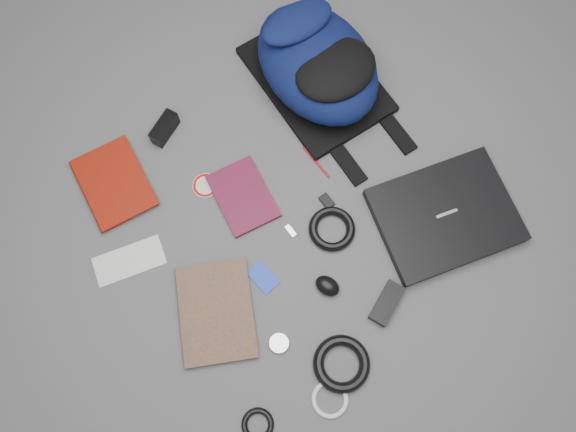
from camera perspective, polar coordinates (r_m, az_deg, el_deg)
ground at (r=1.68m, az=0.00°, el=-0.20°), size 4.00×4.00×0.00m
backpack at (r=1.78m, az=3.00°, el=15.23°), size 0.37×0.52×0.21m
laptop at (r=1.73m, az=15.66°, el=0.06°), size 0.47×0.40×0.04m
textbook_red at (r=1.79m, az=-19.93°, el=1.76°), size 0.22×0.28×0.03m
comic_book at (r=1.64m, az=-10.96°, el=-10.10°), size 0.31×0.35×0.02m
envelope at (r=1.71m, az=-15.83°, el=-4.41°), size 0.22×0.14×0.00m
dvd_case at (r=1.70m, az=-4.59°, el=2.02°), size 0.18×0.24×0.02m
compact_camera at (r=1.80m, az=-12.43°, el=8.69°), size 0.11×0.08×0.06m
sticker_disc at (r=1.73m, az=-8.39°, el=3.10°), size 0.10×0.10×0.00m
pen_teal at (r=1.70m, az=-3.14°, el=1.52°), size 0.01×0.13×0.01m
pen_red at (r=1.74m, az=2.88°, el=5.50°), size 0.01×0.13×0.01m
id_badge at (r=1.64m, az=-2.54°, el=-6.26°), size 0.07×0.09×0.00m
usb_black at (r=1.67m, az=-5.27°, el=-1.33°), size 0.02×0.05×0.01m
usb_silver at (r=1.67m, az=0.27°, el=-1.52°), size 0.02×0.04×0.01m
key_fob at (r=1.69m, az=3.96°, el=1.52°), size 0.03×0.05×0.01m
mouse at (r=1.62m, az=4.03°, el=-7.09°), size 0.08×0.09×0.04m
headphone_left at (r=1.64m, az=-5.02°, el=-6.40°), size 0.05×0.05×0.01m
headphone_right at (r=1.61m, az=-0.91°, el=-12.80°), size 0.06×0.06×0.01m
cable_coil at (r=1.66m, az=4.48°, el=-1.31°), size 0.17×0.17×0.03m
power_brick at (r=1.63m, az=10.00°, el=-8.72°), size 0.14×0.10×0.03m
power_cord_coil at (r=1.60m, az=5.46°, el=-14.72°), size 0.16×0.16×0.03m
earbud_coil at (r=1.60m, az=-3.09°, el=-20.40°), size 0.10×0.10×0.02m
white_cable_coil at (r=1.60m, az=4.29°, el=-18.07°), size 0.11×0.11×0.01m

